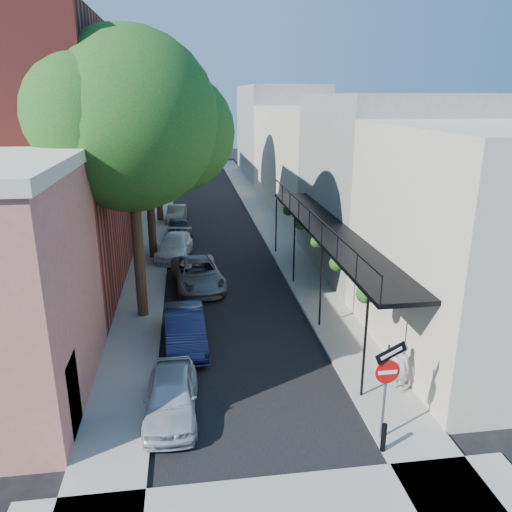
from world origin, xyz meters
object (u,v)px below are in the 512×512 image
object	(u,v)px
parked_car_c	(198,274)
parked_car_f	(176,214)
oak_near	(141,124)
oak_far	(160,105)
sign_post	(387,376)
bollard	(384,437)
parked_car_e	(180,228)
pedestrian	(402,367)
parked_car_d	(175,246)
parked_car_a	(171,396)
parked_car_b	(185,329)
oak_mid	(153,132)

from	to	relation	value
parked_car_c	parked_car_f	distance (m)	13.62
oak_near	oak_far	bearing A→B (deg)	89.96
sign_post	bollard	xyz separation A→B (m)	(-0.16, -0.47, -1.52)
parked_car_e	pedestrian	world-z (taller)	pedestrian
oak_far	parked_car_c	world-z (taller)	oak_far
sign_post	oak_near	bearing A→B (deg)	125.09
oak_far	pedestrian	bearing A→B (deg)	-71.76
sign_post	parked_car_f	xyz separation A→B (m)	(-5.76, 25.79, -1.45)
parked_car_c	parked_car_d	size ratio (longest dim) A/B	1.09
parked_car_a	parked_car_b	xyz separation A→B (m)	(0.41, 4.22, 0.04)
parked_car_d	parked_car_f	distance (m)	8.63
sign_post	parked_car_b	size ratio (longest dim) A/B	0.73
parked_car_c	parked_car_d	xyz separation A→B (m)	(-1.20, 4.93, -0.03)
parked_car_f	pedestrian	bearing A→B (deg)	-68.21
oak_far	parked_car_c	bearing A→B (deg)	-82.09
oak_near	parked_car_a	xyz separation A→B (m)	(0.91, -7.29, -7.24)
oak_near	parked_car_f	distance (m)	18.06
bollard	oak_mid	bearing A→B (deg)	109.90
parked_car_a	oak_mid	bearing A→B (deg)	95.16
oak_far	bollard	bearing A→B (deg)	-76.65
sign_post	parked_car_b	bearing A→B (deg)	129.90
sign_post	oak_far	size ratio (longest dim) A/B	0.25
oak_mid	oak_far	distance (m)	9.12
parked_car_d	parked_car_c	bearing A→B (deg)	-69.36
sign_post	parked_car_c	xyz separation A→B (m)	(-4.56, 12.23, -1.37)
oak_far	parked_car_e	size ratio (longest dim) A/B	3.31
parked_car_c	parked_car_f	xyz separation A→B (m)	(-1.20, 13.57, -0.08)
sign_post	parked_car_e	world-z (taller)	sign_post
oak_mid	pedestrian	bearing A→B (deg)	-62.03
parked_car_b	pedestrian	bearing A→B (deg)	-34.27
oak_far	pedestrian	size ratio (longest dim) A/B	7.45
parked_car_c	pedestrian	size ratio (longest dim) A/B	3.02
parked_car_f	bollard	bearing A→B (deg)	-73.11
oak_far	pedestrian	distance (m)	26.46
oak_mid	pedestrian	distance (m)	18.17
oak_near	parked_car_a	size ratio (longest dim) A/B	3.07
sign_post	parked_car_a	distance (m)	6.12
parked_car_d	sign_post	bearing A→B (deg)	-64.48
sign_post	bollard	bearing A→B (deg)	-108.56
sign_post	pedestrian	distance (m)	2.82
bollard	parked_car_c	bearing A→B (deg)	109.11
parked_car_a	parked_car_d	size ratio (longest dim) A/B	0.84
bollard	parked_car_a	bearing A→B (deg)	155.60
bollard	pedestrian	xyz separation A→B (m)	(1.60, 2.63, 0.40)
oak_near	oak_far	size ratio (longest dim) A/B	0.96
parked_car_d	parked_car_e	size ratio (longest dim) A/B	1.24
oak_far	parked_car_d	size ratio (longest dim) A/B	2.68
sign_post	parked_car_a	bearing A→B (deg)	160.37
oak_near	oak_mid	bearing A→B (deg)	90.37
parked_car_b	parked_car_e	distance (m)	15.26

